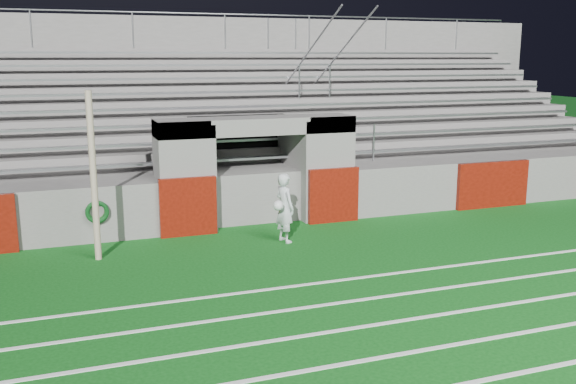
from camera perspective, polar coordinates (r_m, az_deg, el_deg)
name	(u,v)px	position (r m, az deg, el deg)	size (l,w,h in m)	color
ground	(310,265)	(12.66, 1.93, -6.53)	(90.00, 90.00, 0.00)	#0C4C13
field_post	(94,177)	(13.19, -16.90, 1.29)	(0.13, 0.13, 3.38)	tan
stadium_structure	(213,141)	(19.79, -6.66, 4.55)	(26.00, 8.48, 5.42)	#62605D
goalkeeper_with_ball	(285,208)	(14.04, -0.31, -1.40)	(0.61, 0.73, 1.53)	silver
hose_coil	(97,212)	(14.46, -16.61, -1.69)	(0.51, 0.14, 0.51)	#0E460E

